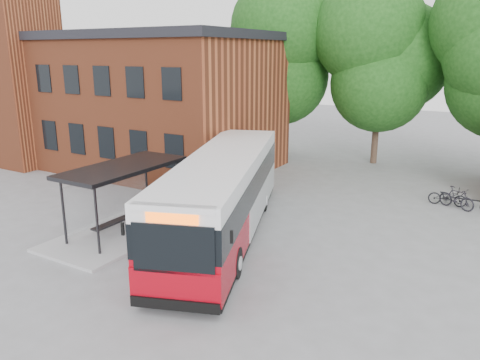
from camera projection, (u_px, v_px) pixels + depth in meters
The scene contains 9 objects.
ground at pixel (230, 245), 18.33m from camera, with size 100.00×100.00×0.00m, color slate.
station_building at pixel (135, 100), 31.05m from camera, with size 18.40×10.40×8.50m, color brown, non-canonical shape.
clock_tower at pixel (14, 23), 29.39m from camera, with size 5.20×5.20×18.20m, color brown, non-canonical shape.
bus_shelter at pixel (125, 199), 19.32m from camera, with size 3.60×7.00×2.90m, color #252528, non-canonical shape.
tree_0 at pixel (276, 79), 33.10m from camera, with size 7.92×7.92×11.00m, color #143F10, non-canonical shape.
tree_1 at pixel (379, 85), 30.58m from camera, with size 7.92×7.92×10.40m, color #143F10, non-canonical shape.
city_bus at pixel (224, 196), 19.01m from camera, with size 2.79×13.08×3.32m, color #9B0411, non-canonical shape.
bicycle_0 at pixel (448, 196), 22.94m from camera, with size 0.62×1.77×0.93m, color black.
bicycle_1 at pixel (457, 198), 22.45m from camera, with size 0.51×1.79×1.08m, color #25232B.
Camera 1 is at (8.98, -14.44, 7.30)m, focal length 35.00 mm.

